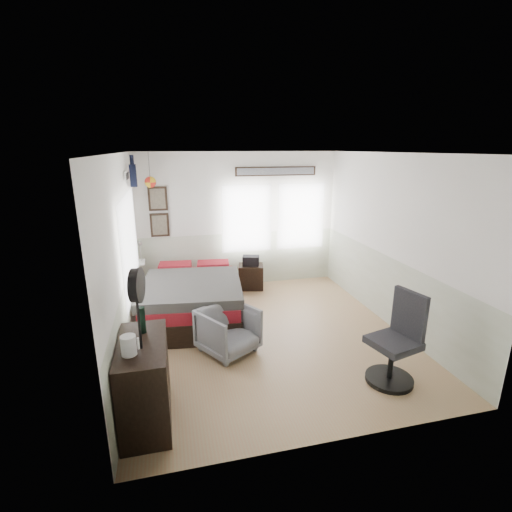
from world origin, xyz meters
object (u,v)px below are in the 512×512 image
at_px(dresser, 145,382).
at_px(nightstand, 251,277).
at_px(task_chair, 397,346).
at_px(armchair, 228,330).
at_px(bed, 193,298).

bearing_deg(dresser, nightstand, 61.00).
bearing_deg(task_chair, nightstand, 92.07).
distance_m(armchair, nightstand, 2.47).
bearing_deg(bed, nightstand, 47.29).
xyz_separation_m(armchair, task_chair, (1.87, -1.14, 0.14)).
distance_m(bed, armchair, 1.32).
relative_size(bed, task_chair, 2.02).
height_order(armchair, nightstand, armchair).
bearing_deg(armchair, bed, 75.68).
xyz_separation_m(dresser, task_chair, (2.93, -0.01, 0.02)).
xyz_separation_m(bed, task_chair, (2.26, -2.40, 0.13)).
relative_size(bed, dresser, 2.31).
bearing_deg(task_chair, armchair, 134.29).
height_order(bed, dresser, dresser).
height_order(armchair, task_chair, task_chair).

